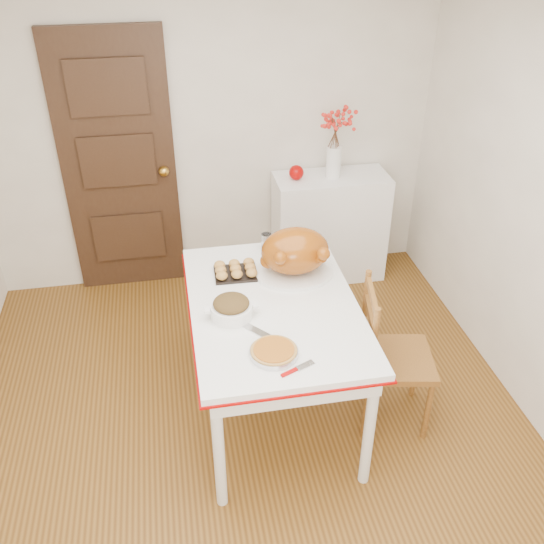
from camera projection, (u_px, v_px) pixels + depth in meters
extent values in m
cube|color=#52300F|center=(252.00, 446.00, 3.59)|extent=(3.50, 4.00, 0.00)
cube|color=silver|center=(209.00, 133.00, 4.57)|extent=(3.50, 0.00, 2.50)
cube|color=#332114|center=(119.00, 168.00, 4.56)|extent=(0.85, 0.06, 2.06)
cube|color=white|center=(329.00, 227.00, 4.96)|extent=(0.91, 0.40, 0.91)
sphere|color=#9C0302|center=(296.00, 173.00, 4.64)|extent=(0.12, 0.12, 0.12)
cylinder|color=#9D5415|center=(274.00, 351.00, 3.00)|extent=(0.31, 0.31, 0.05)
cylinder|color=white|center=(266.00, 242.00, 3.87)|extent=(0.09, 0.09, 0.11)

